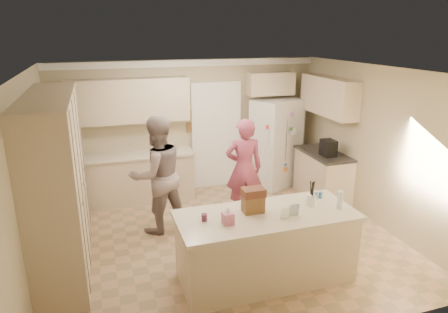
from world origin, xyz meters
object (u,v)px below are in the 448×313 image
object	(u,v)px
refrigerator	(276,143)
dollhouse_body	(253,204)
utensil_crock	(311,200)
teen_boy	(157,175)
coffee_maker	(328,148)
teen_girl	(244,168)
tissue_box	(228,218)
island_base	(266,248)

from	to	relation	value
refrigerator	dollhouse_body	world-z (taller)	refrigerator
refrigerator	utensil_crock	world-z (taller)	refrigerator
teen_boy	coffee_maker	bearing A→B (deg)	165.62
coffee_maker	utensil_crock	world-z (taller)	coffee_maker
teen_boy	teen_girl	size ratio (longest dim) A/B	1.09
utensil_crock	teen_boy	size ratio (longest dim) A/B	0.08
refrigerator	coffee_maker	bearing A→B (deg)	-89.02
utensil_crock	tissue_box	bearing A→B (deg)	-172.87
refrigerator	tissue_box	size ratio (longest dim) A/B	12.86
dollhouse_body	teen_girl	size ratio (longest dim) A/B	0.15
coffee_maker	dollhouse_body	bearing A→B (deg)	-140.71
utensil_crock	teen_boy	world-z (taller)	teen_boy
island_base	dollhouse_body	size ratio (longest dim) A/B	8.46
teen_girl	utensil_crock	bearing A→B (deg)	108.76
refrigerator	utensil_crock	distance (m)	3.13
refrigerator	island_base	xyz separation A→B (m)	(-1.54, -3.05, -0.46)
island_base	refrigerator	bearing A→B (deg)	63.25
coffee_maker	teen_boy	xyz separation A→B (m)	(-3.15, -0.13, -0.12)
island_base	teen_girl	world-z (taller)	teen_girl
island_base	teen_boy	world-z (taller)	teen_boy
tissue_box	teen_boy	distance (m)	1.95
teen_girl	tissue_box	bearing A→B (deg)	74.65
utensil_crock	teen_boy	bearing A→B (deg)	135.61
refrigerator	island_base	world-z (taller)	refrigerator
coffee_maker	refrigerator	bearing A→B (deg)	113.96
island_base	teen_boy	distance (m)	2.14
island_base	tissue_box	bearing A→B (deg)	-169.70
utensil_crock	teen_girl	world-z (taller)	teen_girl
coffee_maker	teen_boy	bearing A→B (deg)	-177.58
utensil_crock	dollhouse_body	xyz separation A→B (m)	(-0.80, 0.05, 0.04)
tissue_box	teen_girl	world-z (taller)	teen_girl
island_base	teen_boy	xyz separation A→B (m)	(-1.10, 1.77, 0.51)
coffee_maker	island_base	bearing A→B (deg)	-137.17
refrigerator	teen_girl	world-z (taller)	refrigerator
refrigerator	tissue_box	xyz separation A→B (m)	(-2.09, -3.15, 0.10)
tissue_box	dollhouse_body	xyz separation A→B (m)	(0.40, 0.20, 0.04)
refrigerator	island_base	distance (m)	3.45
coffee_maker	island_base	world-z (taller)	coffee_maker
coffee_maker	utensil_crock	bearing A→B (deg)	-127.12
dollhouse_body	teen_girl	bearing A→B (deg)	72.96
dollhouse_body	island_base	bearing A→B (deg)	-33.69
island_base	dollhouse_body	distance (m)	0.62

